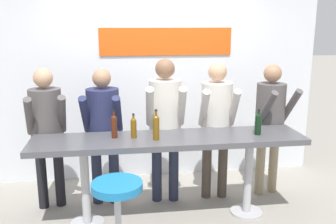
{
  "coord_description": "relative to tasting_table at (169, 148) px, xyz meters",
  "views": [
    {
      "loc": [
        -0.54,
        -3.73,
        2.11
      ],
      "look_at": [
        0.0,
        0.09,
        1.19
      ],
      "focal_mm": 40.0,
      "sensor_mm": 36.0,
      "label": 1
    }
  ],
  "objects": [
    {
      "name": "wine_bottle_2",
      "position": [
        -0.37,
        0.03,
        0.25
      ],
      "size": [
        0.06,
        0.06,
        0.26
      ],
      "color": "brown",
      "rests_on": "tasting_table"
    },
    {
      "name": "person_center_left",
      "position": [
        0.02,
        0.45,
        0.25
      ],
      "size": [
        0.47,
        0.57,
        1.72
      ],
      "rotation": [
        0.0,
        0.0,
        -0.08
      ],
      "color": "#23283D",
      "rests_on": "ground_plane"
    },
    {
      "name": "person_center",
      "position": [
        0.63,
        0.45,
        0.22
      ],
      "size": [
        0.46,
        0.56,
        1.67
      ],
      "rotation": [
        0.0,
        0.0,
        -0.09
      ],
      "color": "#473D33",
      "rests_on": "ground_plane"
    },
    {
      "name": "wine_bottle_1",
      "position": [
        0.96,
        -0.04,
        0.26
      ],
      "size": [
        0.07,
        0.07,
        0.28
      ],
      "color": "black",
      "rests_on": "tasting_table"
    },
    {
      "name": "wine_bottle_0",
      "position": [
        -0.15,
        -0.07,
        0.27
      ],
      "size": [
        0.07,
        0.07,
        0.32
      ],
      "color": "brown",
      "rests_on": "tasting_table"
    },
    {
      "name": "back_wall",
      "position": [
        0.0,
        1.31,
        0.57
      ],
      "size": [
        4.48,
        0.12,
        2.76
      ],
      "color": "silver",
      "rests_on": "ground_plane"
    },
    {
      "name": "tasting_table",
      "position": [
        0.0,
        0.0,
        0.0
      ],
      "size": [
        2.88,
        0.6,
        0.94
      ],
      "color": "#4C4C51",
      "rests_on": "ground_plane"
    },
    {
      "name": "wine_bottle_3",
      "position": [
        -0.57,
        0.06,
        0.26
      ],
      "size": [
        0.06,
        0.06,
        0.3
      ],
      "color": "#4C1E0F",
      "rests_on": "tasting_table"
    },
    {
      "name": "person_far_left",
      "position": [
        -1.32,
        0.47,
        0.2
      ],
      "size": [
        0.48,
        0.58,
        1.64
      ],
      "rotation": [
        0.0,
        0.0,
        0.18
      ],
      "color": "black",
      "rests_on": "ground_plane"
    },
    {
      "name": "person_left",
      "position": [
        -0.7,
        0.49,
        0.18
      ],
      "size": [
        0.47,
        0.55,
        1.62
      ],
      "rotation": [
        0.0,
        0.0,
        -0.08
      ],
      "color": "#23283D",
      "rests_on": "ground_plane"
    },
    {
      "name": "ground_plane",
      "position": [
        0.0,
        0.0,
        -0.82
      ],
      "size": [
        40.0,
        40.0,
        0.0
      ],
      "primitive_type": "plane",
      "color": "gray"
    },
    {
      "name": "bar_stool",
      "position": [
        -0.56,
        -0.68,
        -0.3
      ],
      "size": [
        0.47,
        0.47,
        0.76
      ],
      "color": "#B2B2B7",
      "rests_on": "ground_plane"
    },
    {
      "name": "person_center_right",
      "position": [
        1.32,
        0.47,
        0.2
      ],
      "size": [
        0.48,
        0.58,
        1.64
      ],
      "rotation": [
        0.0,
        0.0,
        0.2
      ],
      "color": "gray",
      "rests_on": "ground_plane"
    }
  ]
}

